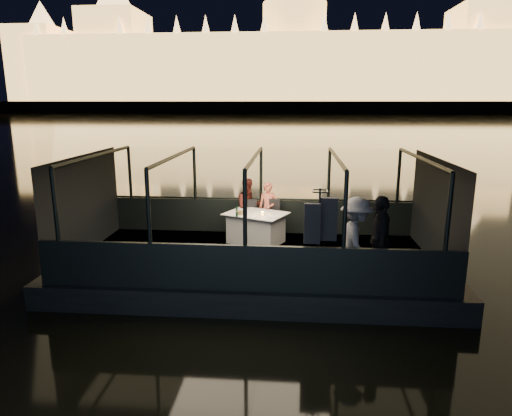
# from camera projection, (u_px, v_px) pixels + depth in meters

# --- Properties ---
(river_water) EXTENTS (500.00, 500.00, 0.00)m
(river_water) POSITION_uv_depth(u_px,v_px,m) (290.00, 122.00, 88.31)
(river_water) COLOR black
(river_water) RESTS_ON ground
(boat_hull) EXTENTS (8.60, 4.40, 1.00)m
(boat_hull) POSITION_uv_depth(u_px,v_px,m) (255.00, 276.00, 10.70)
(boat_hull) COLOR black
(boat_hull) RESTS_ON river_water
(boat_deck) EXTENTS (8.00, 4.00, 0.04)m
(boat_deck) POSITION_uv_depth(u_px,v_px,m) (255.00, 257.00, 10.59)
(boat_deck) COLOR black
(boat_deck) RESTS_ON boat_hull
(gunwale_port) EXTENTS (8.00, 0.08, 0.90)m
(gunwale_port) POSITION_uv_depth(u_px,v_px,m) (261.00, 216.00, 12.42)
(gunwale_port) COLOR black
(gunwale_port) RESTS_ON boat_deck
(gunwale_starboard) EXTENTS (8.00, 0.08, 0.90)m
(gunwale_starboard) POSITION_uv_depth(u_px,v_px,m) (245.00, 268.00, 8.54)
(gunwale_starboard) COLOR black
(gunwale_starboard) RESTS_ON boat_deck
(cabin_glass_port) EXTENTS (8.00, 0.02, 1.40)m
(cabin_glass_port) POSITION_uv_depth(u_px,v_px,m) (261.00, 174.00, 12.16)
(cabin_glass_port) COLOR #99B2B2
(cabin_glass_port) RESTS_ON gunwale_port
(cabin_glass_starboard) EXTENTS (8.00, 0.02, 1.40)m
(cabin_glass_starboard) POSITION_uv_depth(u_px,v_px,m) (245.00, 209.00, 8.28)
(cabin_glass_starboard) COLOR #99B2B2
(cabin_glass_starboard) RESTS_ON gunwale_starboard
(cabin_roof_glass) EXTENTS (8.00, 4.00, 0.02)m
(cabin_roof_glass) POSITION_uv_depth(u_px,v_px,m) (254.00, 157.00, 10.06)
(cabin_roof_glass) COLOR #99B2B2
(cabin_roof_glass) RESTS_ON boat_deck
(end_wall_fore) EXTENTS (0.02, 4.00, 2.30)m
(end_wall_fore) POSITION_uv_depth(u_px,v_px,m) (84.00, 204.00, 10.64)
(end_wall_fore) COLOR black
(end_wall_fore) RESTS_ON boat_deck
(end_wall_aft) EXTENTS (0.02, 4.00, 2.30)m
(end_wall_aft) POSITION_uv_depth(u_px,v_px,m) (436.00, 211.00, 9.99)
(end_wall_aft) COLOR black
(end_wall_aft) RESTS_ON boat_deck
(canopy_ribs) EXTENTS (8.00, 4.00, 2.30)m
(canopy_ribs) POSITION_uv_depth(u_px,v_px,m) (255.00, 208.00, 10.32)
(canopy_ribs) COLOR black
(canopy_ribs) RESTS_ON boat_deck
(embankment) EXTENTS (400.00, 140.00, 6.00)m
(embankment) POSITION_uv_depth(u_px,v_px,m) (293.00, 108.00, 214.20)
(embankment) COLOR #423D33
(embankment) RESTS_ON ground
(parliament_building) EXTENTS (220.00, 32.00, 60.00)m
(parliament_building) POSITION_uv_depth(u_px,v_px,m) (294.00, 34.00, 173.85)
(parliament_building) COLOR #F2D18C
(parliament_building) RESTS_ON embankment
(dining_table_central) EXTENTS (1.75, 1.55, 0.77)m
(dining_table_central) POSITION_uv_depth(u_px,v_px,m) (256.00, 228.00, 11.51)
(dining_table_central) COLOR white
(dining_table_central) RESTS_ON boat_deck
(chair_port_left) EXTENTS (0.52, 0.52, 0.96)m
(chair_port_left) POSITION_uv_depth(u_px,v_px,m) (248.00, 221.00, 11.96)
(chair_port_left) COLOR black
(chair_port_left) RESTS_ON boat_deck
(chair_port_right) EXTENTS (0.55, 0.55, 0.99)m
(chair_port_right) POSITION_uv_depth(u_px,v_px,m) (271.00, 221.00, 11.91)
(chair_port_right) COLOR black
(chair_port_right) RESTS_ON boat_deck
(coat_stand) EXTENTS (0.58, 0.48, 1.95)m
(coat_stand) POSITION_uv_depth(u_px,v_px,m) (318.00, 243.00, 8.57)
(coat_stand) COLOR black
(coat_stand) RESTS_ON boat_deck
(person_woman_coral) EXTENTS (0.53, 0.36, 1.42)m
(person_woman_coral) POSITION_uv_depth(u_px,v_px,m) (268.00, 207.00, 12.11)
(person_woman_coral) COLOR #E56D53
(person_woman_coral) RESTS_ON boat_deck
(person_man_maroon) EXTENTS (0.90, 0.82, 1.52)m
(person_man_maroon) POSITION_uv_depth(u_px,v_px,m) (249.00, 207.00, 12.15)
(person_man_maroon) COLOR #441713
(person_man_maroon) RESTS_ON boat_deck
(passenger_stripe) EXTENTS (0.76, 1.19, 1.74)m
(passenger_stripe) POSITION_uv_depth(u_px,v_px,m) (356.00, 242.00, 8.80)
(passenger_stripe) COLOR white
(passenger_stripe) RESTS_ON boat_deck
(passenger_dark) EXTENTS (0.54, 1.07, 1.75)m
(passenger_dark) POSITION_uv_depth(u_px,v_px,m) (380.00, 241.00, 8.89)
(passenger_dark) COLOR black
(passenger_dark) RESTS_ON boat_deck
(wine_bottle) EXTENTS (0.07, 0.07, 0.27)m
(wine_bottle) POSITION_uv_depth(u_px,v_px,m) (237.00, 210.00, 11.06)
(wine_bottle) COLOR #143820
(wine_bottle) RESTS_ON dining_table_central
(bread_basket) EXTENTS (0.21, 0.21, 0.07)m
(bread_basket) POSITION_uv_depth(u_px,v_px,m) (240.00, 213.00, 11.30)
(bread_basket) COLOR brown
(bread_basket) RESTS_ON dining_table_central
(amber_candle) EXTENTS (0.08, 0.08, 0.09)m
(amber_candle) POSITION_uv_depth(u_px,v_px,m) (262.00, 214.00, 11.20)
(amber_candle) COLOR gold
(amber_candle) RESTS_ON dining_table_central
(plate_near) EXTENTS (0.30, 0.30, 0.02)m
(plate_near) POSITION_uv_depth(u_px,v_px,m) (273.00, 217.00, 11.00)
(plate_near) COLOR white
(plate_near) RESTS_ON dining_table_central
(plate_far) EXTENTS (0.29, 0.29, 0.01)m
(plate_far) POSITION_uv_depth(u_px,v_px,m) (241.00, 214.00, 11.35)
(plate_far) COLOR silver
(plate_far) RESTS_ON dining_table_central
(wine_glass_white) EXTENTS (0.06, 0.06, 0.17)m
(wine_glass_white) POSITION_uv_depth(u_px,v_px,m) (237.00, 213.00, 11.05)
(wine_glass_white) COLOR silver
(wine_glass_white) RESTS_ON dining_table_central
(wine_glass_red) EXTENTS (0.07, 0.07, 0.18)m
(wine_glass_red) POSITION_uv_depth(u_px,v_px,m) (268.00, 210.00, 11.33)
(wine_glass_red) COLOR silver
(wine_glass_red) RESTS_ON dining_table_central
(wine_glass_empty) EXTENTS (0.09, 0.09, 0.21)m
(wine_glass_empty) POSITION_uv_depth(u_px,v_px,m) (256.00, 214.00, 10.99)
(wine_glass_empty) COLOR silver
(wine_glass_empty) RESTS_ON dining_table_central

